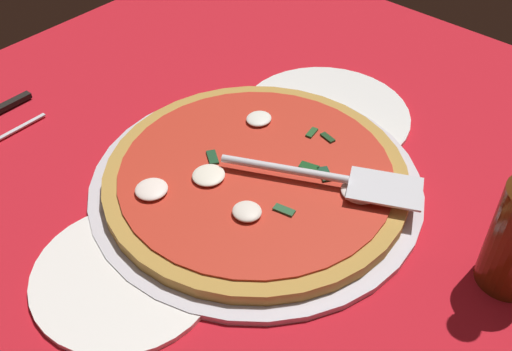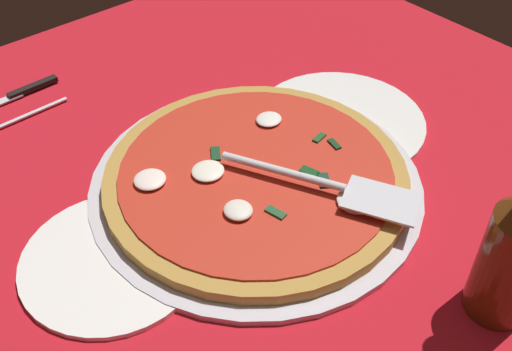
{
  "view_description": "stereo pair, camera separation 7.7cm",
  "coord_description": "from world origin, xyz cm",
  "px_view_note": "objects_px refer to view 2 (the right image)",
  "views": [
    {
      "loc": [
        41.14,
        35.73,
        53.84
      ],
      "look_at": [
        -1.27,
        -1.92,
        2.26
      ],
      "focal_mm": 42.73,
      "sensor_mm": 36.0,
      "label": 1
    },
    {
      "loc": [
        35.68,
        41.1,
        53.84
      ],
      "look_at": [
        -1.27,
        -1.92,
        2.26
      ],
      "focal_mm": 42.73,
      "sensor_mm": 36.0,
      "label": 2
    }
  ],
  "objects_px": {
    "dinner_plate_left": "(339,121)",
    "pizza": "(256,176)",
    "dinner_plate_right": "(113,260)",
    "place_setting_near": "(6,113)",
    "pizza_server": "(330,185)"
  },
  "relations": [
    {
      "from": "dinner_plate_left",
      "to": "pizza",
      "type": "distance_m",
      "value": 0.18
    },
    {
      "from": "pizza",
      "to": "dinner_plate_right",
      "type": "bearing_deg",
      "value": -3.18
    },
    {
      "from": "dinner_plate_right",
      "to": "place_setting_near",
      "type": "height_order",
      "value": "place_setting_near"
    },
    {
      "from": "pizza",
      "to": "place_setting_near",
      "type": "xyz_separation_m",
      "value": [
        0.18,
        -0.36,
        -0.02
      ]
    },
    {
      "from": "pizza_server",
      "to": "place_setting_near",
      "type": "distance_m",
      "value": 0.5
    },
    {
      "from": "dinner_plate_left",
      "to": "dinner_plate_right",
      "type": "height_order",
      "value": "same"
    },
    {
      "from": "dinner_plate_left",
      "to": "pizza",
      "type": "xyz_separation_m",
      "value": [
        0.18,
        0.02,
        0.02
      ]
    },
    {
      "from": "dinner_plate_left",
      "to": "pizza_server",
      "type": "xyz_separation_m",
      "value": [
        0.14,
        0.11,
        0.04
      ]
    },
    {
      "from": "place_setting_near",
      "to": "dinner_plate_left",
      "type": "bearing_deg",
      "value": 135.73
    },
    {
      "from": "dinner_plate_left",
      "to": "dinner_plate_right",
      "type": "distance_m",
      "value": 0.38
    },
    {
      "from": "pizza_server",
      "to": "pizza",
      "type": "bearing_deg",
      "value": 177.58
    },
    {
      "from": "dinner_plate_left",
      "to": "dinner_plate_right",
      "type": "xyz_separation_m",
      "value": [
        0.38,
        0.01,
        0.0
      ]
    },
    {
      "from": "dinner_plate_right",
      "to": "pizza",
      "type": "xyz_separation_m",
      "value": [
        -0.2,
        0.01,
        0.02
      ]
    },
    {
      "from": "pizza",
      "to": "place_setting_near",
      "type": "distance_m",
      "value": 0.4
    },
    {
      "from": "dinner_plate_left",
      "to": "place_setting_near",
      "type": "height_order",
      "value": "place_setting_near"
    }
  ]
}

